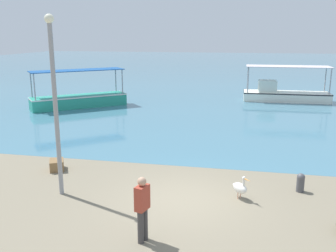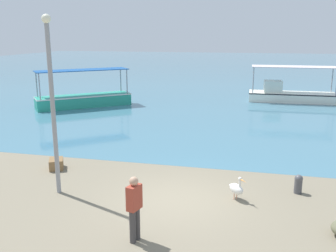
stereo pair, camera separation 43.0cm
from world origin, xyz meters
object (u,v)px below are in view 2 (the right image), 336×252
at_px(mooring_bollard, 298,183).
at_px(fisherman_standing, 134,207).
at_px(pelican, 236,188).
at_px(cargo_crate, 56,164).
at_px(fishing_boat_center, 289,94).
at_px(fishing_boat_outer, 84,99).
at_px(lamp_post, 52,97).

height_order(mooring_bollard, fisherman_standing, fisherman_standing).
xyz_separation_m(pelican, fisherman_standing, (-2.32, -2.96, 0.53)).
bearing_deg(cargo_crate, fishing_boat_center, 60.35).
xyz_separation_m(fishing_boat_outer, lamp_post, (5.65, -13.80, 2.57)).
relative_size(pelican, cargo_crate, 1.19).
bearing_deg(fishing_boat_outer, fishing_boat_center, 20.58).
bearing_deg(cargo_crate, fishing_boat_outer, 110.67).
distance_m(fishing_boat_center, mooring_bollard, 17.50).
distance_m(lamp_post, fisherman_standing, 4.57).
bearing_deg(lamp_post, fisherman_standing, -33.93).
distance_m(fishing_boat_outer, mooring_bollard, 17.91).
height_order(fishing_boat_outer, fisherman_standing, fishing_boat_outer).
bearing_deg(lamp_post, pelican, 7.45).
height_order(fishing_boat_center, lamp_post, lamp_post).
bearing_deg(fishing_boat_center, cargo_crate, -119.65).
distance_m(lamp_post, cargo_crate, 3.73).
bearing_deg(fisherman_standing, fishing_boat_center, 76.09).
relative_size(lamp_post, fisherman_standing, 3.29).
height_order(fishing_boat_outer, fishing_boat_center, fishing_boat_center).
relative_size(lamp_post, cargo_crate, 8.26).
bearing_deg(fishing_boat_outer, cargo_crate, -69.33).
xyz_separation_m(lamp_post, mooring_bollard, (7.54, 1.69, -2.81)).
xyz_separation_m(pelican, mooring_bollard, (1.92, 0.95, -0.04)).
bearing_deg(cargo_crate, mooring_bollard, -1.76).
height_order(fishing_boat_outer, lamp_post, lamp_post).
bearing_deg(mooring_bollard, lamp_post, -167.38).
relative_size(pelican, lamp_post, 0.14).
bearing_deg(fishing_boat_outer, pelican, -49.19).
height_order(lamp_post, cargo_crate, lamp_post).
relative_size(lamp_post, mooring_bollard, 8.92).
bearing_deg(fisherman_standing, lamp_post, 146.07).
bearing_deg(cargo_crate, fisherman_standing, -42.95).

